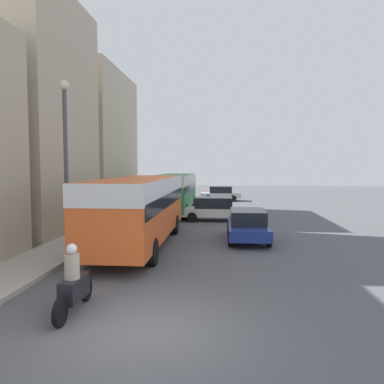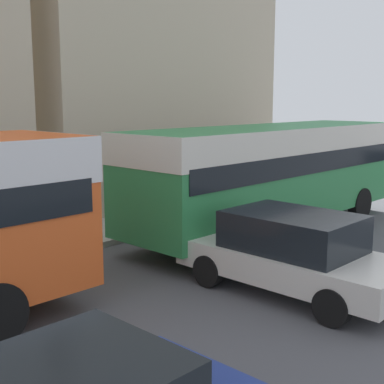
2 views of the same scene
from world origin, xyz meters
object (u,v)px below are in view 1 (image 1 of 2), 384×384
object	(u,v)px
car_crossing	(221,193)
car_distant	(248,225)
bus_following	(174,188)
motorcycle_behind_lead	(73,285)
bus_lead	(140,202)
pedestrian_walking_away	(151,193)
car_far_curb	(214,208)

from	to	relation	value
car_crossing	car_distant	world-z (taller)	car_crossing
bus_following	motorcycle_behind_lead	size ratio (longest dim) A/B	4.30
motorcycle_behind_lead	car_crossing	bearing A→B (deg)	83.58
bus_following	car_crossing	xyz separation A→B (m)	(3.44, 10.34, -1.13)
bus_lead	pedestrian_walking_away	xyz separation A→B (m)	(-3.26, 19.01, -0.98)
bus_following	car_far_curb	bearing A→B (deg)	-50.10
bus_lead	car_distant	distance (m)	5.27
bus_following	car_distant	size ratio (longest dim) A/B	2.18
pedestrian_walking_away	bus_following	bearing A→B (deg)	-65.88
motorcycle_behind_lead	car_distant	world-z (taller)	motorcycle_behind_lead
motorcycle_behind_lead	car_distant	bearing A→B (deg)	62.73
motorcycle_behind_lead	pedestrian_walking_away	world-z (taller)	pedestrian_walking_away
bus_lead	pedestrian_walking_away	world-z (taller)	bus_lead
bus_following	car_crossing	world-z (taller)	bus_following
motorcycle_behind_lead	pedestrian_walking_away	bearing A→B (deg)	97.09
pedestrian_walking_away	car_crossing	bearing A→B (deg)	25.34
bus_lead	motorcycle_behind_lead	bearing A→B (deg)	-89.61
car_distant	pedestrian_walking_away	size ratio (longest dim) A/B	2.66
bus_lead	motorcycle_behind_lead	world-z (taller)	bus_lead
bus_following	car_distant	bearing A→B (deg)	-64.26
car_distant	bus_lead	bearing A→B (deg)	19.35
car_far_curb	pedestrian_walking_away	world-z (taller)	pedestrian_walking_away
car_distant	car_crossing	bearing A→B (deg)	-85.98
motorcycle_behind_lead	car_far_curb	xyz separation A→B (m)	(2.99, 15.74, 0.11)
motorcycle_behind_lead	pedestrian_walking_away	size ratio (longest dim) A/B	1.35
motorcycle_behind_lead	car_far_curb	distance (m)	16.02
car_distant	motorcycle_behind_lead	bearing A→B (deg)	62.73
car_far_curb	pedestrian_walking_away	xyz separation A→B (m)	(-6.30, 10.87, 0.20)
bus_following	motorcycle_behind_lead	distance (m)	19.46
bus_following	car_crossing	size ratio (longest dim) A/B	2.37
bus_lead	pedestrian_walking_away	size ratio (longest dim) A/B	6.17
car_crossing	car_distant	distance (m)	20.52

